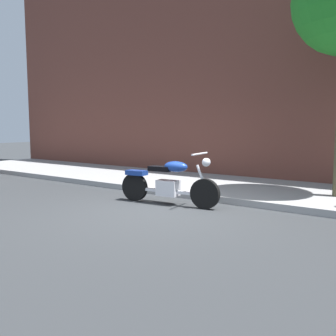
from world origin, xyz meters
The scene contains 4 objects.
ground_plane centered at (0.00, 0.00, 0.00)m, with size 60.00×60.00×0.00m, color #303335.
sidewalk centered at (0.00, 3.02, 0.07)m, with size 21.76×3.22×0.14m, color #949494.
building_facade centered at (0.00, 4.88, 4.94)m, with size 21.76×0.50×9.88m, color brown.
motorcycle centered at (-0.27, 0.67, 0.45)m, with size 2.25×0.70×1.10m.
Camera 1 is at (4.10, -5.44, 1.61)m, focal length 39.52 mm.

